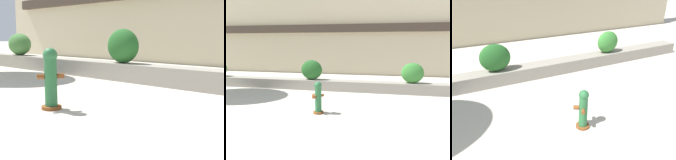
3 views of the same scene
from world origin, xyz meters
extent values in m
cube|color=gray|center=(0.00, 6.00, 0.25)|extent=(18.00, 0.70, 0.50)
ellipsoid|color=#427538|center=(-5.40, 6.00, 0.94)|extent=(1.31, 0.70, 0.88)
ellipsoid|color=#235B23|center=(0.19, 6.00, 0.99)|extent=(1.08, 0.60, 0.99)
cylinder|color=brown|center=(1.64, 2.38, 0.03)|extent=(0.48, 0.48, 0.06)
cylinder|color=#286638|center=(1.64, 2.38, 0.48)|extent=(0.30, 0.30, 0.85)
sphere|color=#286638|center=(1.64, 2.38, 0.95)|extent=(0.25, 0.25, 0.25)
cylinder|color=brown|center=(1.49, 2.48, 0.59)|extent=(0.18, 0.17, 0.11)
cylinder|color=brown|center=(1.74, 2.53, 0.59)|extent=(0.14, 0.15, 0.09)
cylinder|color=brown|center=(1.55, 2.24, 0.59)|extent=(0.14, 0.15, 0.09)
camera|label=1|loc=(6.09, -0.85, 1.29)|focal=50.00mm
camera|label=2|loc=(3.77, -4.39, 2.36)|focal=35.00mm
camera|label=3|loc=(-0.86, -1.58, 3.57)|focal=35.00mm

